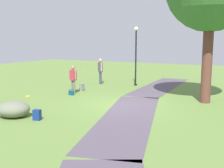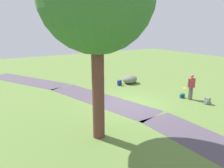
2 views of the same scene
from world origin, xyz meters
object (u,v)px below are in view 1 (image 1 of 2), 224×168
Objects in this scene: man_near_boulder at (100,69)px; spare_backpack_on_lawn at (82,87)px; woman_with_handbag at (73,78)px; lamp_post at (136,50)px; lawn_boulder at (14,109)px; frisbee_on_grass at (28,96)px; handbag_on_grass at (71,93)px; backpack_by_boulder at (37,115)px.

man_near_boulder is 2.77m from spare_backpack_on_lawn.
man_near_boulder reaches higher than spare_backpack_on_lawn.
woman_with_handbag is 0.90× the size of man_near_boulder.
lamp_post reaches higher than spare_backpack_on_lawn.
woman_with_handbag reaches higher than spare_backpack_on_lawn.
lawn_boulder is 1.00× the size of woman_with_handbag.
man_near_boulder reaches higher than frisbee_on_grass.
handbag_on_grass is (4.75, -1.81, -2.23)m from lamp_post.
spare_backpack_on_lawn is at bearing 151.94° from frisbee_on_grass.
lamp_post is 9.68× the size of backpack_by_boulder.
frisbee_on_grass is (-3.30, -2.53, -0.31)m from lawn_boulder.
lamp_post is at bearing 104.02° from man_near_boulder.
lawn_boulder is at bearing -83.07° from backpack_by_boulder.
man_near_boulder reaches higher than lawn_boulder.
man_near_boulder is at bearing -172.18° from lawn_boulder.
woman_with_handbag is at bearing -24.78° from lamp_post.
backpack_by_boulder is 1.48× the size of frisbee_on_grass.
frisbee_on_grass is (1.37, -1.88, -0.13)m from handbag_on_grass.
lawn_boulder is 3.97× the size of backpack_by_boulder.
handbag_on_grass is at bearing 12.20° from spare_backpack_on_lawn.
man_near_boulder reaches higher than handbag_on_grass.
woman_with_handbag is 2.65m from frisbee_on_grass.
woman_with_handbag is 4.82× the size of handbag_on_grass.
man_near_boulder is at bearing 166.61° from frisbee_on_grass.
handbag_on_grass is at bearing 21.92° from woman_with_handbag.
woman_with_handbag is at bearing -158.08° from handbag_on_grass.
woman_with_handbag is (-5.12, -0.83, 0.59)m from lawn_boulder.
frisbee_on_grass is at bearing -53.89° from handbag_on_grass.
spare_backpack_on_lawn is (3.22, -2.14, -2.18)m from lamp_post.
woman_with_handbag is at bearing 7.91° from spare_backpack_on_lawn.
backpack_by_boulder is (9.30, -0.07, -2.18)m from lamp_post.
lawn_boulder is 3.97× the size of spare_backpack_on_lawn.
lawn_boulder reaches higher than frisbee_on_grass.
handbag_on_grass is at bearing -172.05° from lawn_boulder.
woman_with_handbag is 3.96× the size of backpack_by_boulder.
frisbee_on_grass is (6.12, -3.69, -2.36)m from lamp_post.
spare_backpack_on_lawn reaches higher than frisbee_on_grass.
lawn_boulder is at bearing 9.24° from woman_with_handbag.
spare_backpack_on_lawn is at bearing -170.99° from lawn_boulder.
spare_backpack_on_lawn is (2.63, 0.23, -0.84)m from man_near_boulder.
lawn_boulder is 8.95m from man_near_boulder.
man_near_boulder is (0.59, -2.37, -1.34)m from lamp_post.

